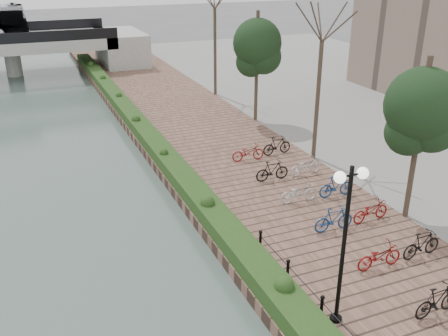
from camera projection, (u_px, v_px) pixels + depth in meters
promenade at (232, 162)px, 26.27m from camera, size 8.00×75.00×0.50m
hedge at (157, 146)px, 26.98m from camera, size 1.10×56.00×0.60m
lamppost at (347, 213)px, 13.18m from camera, size 1.02×0.32×4.87m
bicycle_parking at (353, 215)px, 19.42m from camera, size 2.40×17.32×1.00m
street_trees at (358, 116)px, 22.24m from camera, size 3.20×37.12×6.80m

